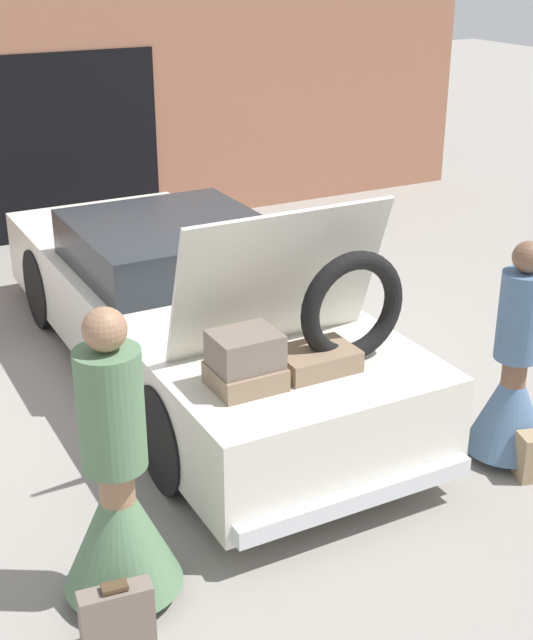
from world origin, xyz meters
name	(u,v)px	position (x,y,z in m)	size (l,w,h in m)	color
ground_plane	(190,371)	(0.00, 0.00, 0.00)	(40.00, 40.00, 0.00)	gray
garage_wall_back	(42,123)	(0.00, 4.24, 1.39)	(12.00, 0.14, 2.80)	#9E664C
car	(188,307)	(0.00, -0.01, 0.60)	(1.79, 5.17, 1.87)	silver
person_left	(118,501)	(-1.44, -2.40, 0.62)	(0.66, 0.66, 1.75)	#997051
person_right	(513,385)	(1.44, -2.30, 0.57)	(0.59, 0.59, 1.61)	brown
suitcase_beside_left_person	(117,620)	(-1.62, -2.80, 0.20)	(0.39, 0.17, 0.42)	#75665B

